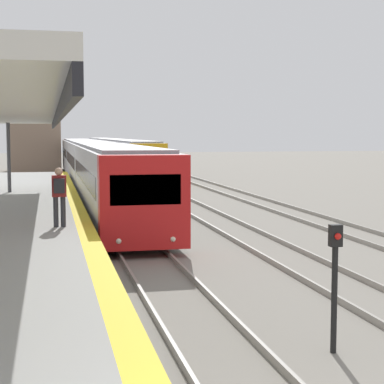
% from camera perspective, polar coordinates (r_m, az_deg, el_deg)
% --- Properties ---
extents(person_on_platform, '(0.40, 0.40, 1.66)m').
position_cam_1_polar(person_on_platform, '(18.24, -11.73, 0.00)').
color(person_on_platform, '#2D2D33').
rests_on(person_on_platform, station_platform).
extents(train_near, '(2.64, 49.74, 3.12)m').
position_cam_1_polar(train_near, '(43.04, -9.02, 2.63)').
color(train_near, red).
rests_on(train_near, ground_plane).
extents(train_far, '(2.58, 48.67, 3.08)m').
position_cam_1_polar(train_far, '(68.14, -6.94, 3.56)').
color(train_far, gold).
rests_on(train_far, ground_plane).
extents(signal_post_near, '(0.20, 0.21, 2.14)m').
position_cam_1_polar(signal_post_near, '(10.82, 12.58, -7.21)').
color(signal_post_near, black).
rests_on(signal_post_near, ground_plane).
extents(distant_domed_building, '(4.92, 4.92, 12.92)m').
position_cam_1_polar(distant_domed_building, '(63.96, -13.88, 7.27)').
color(distant_domed_building, '#89705B').
rests_on(distant_domed_building, ground_plane).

